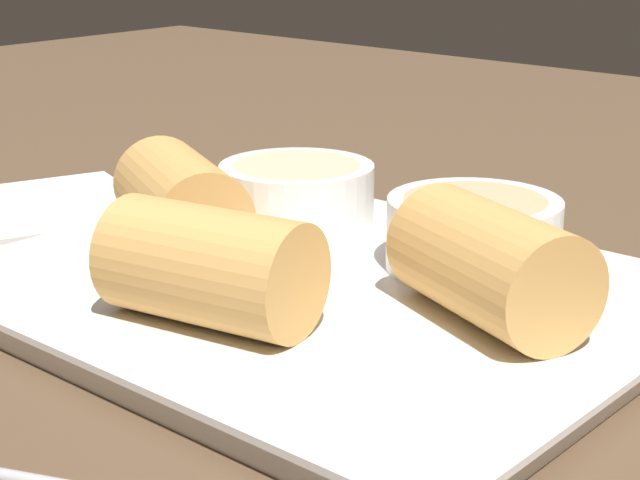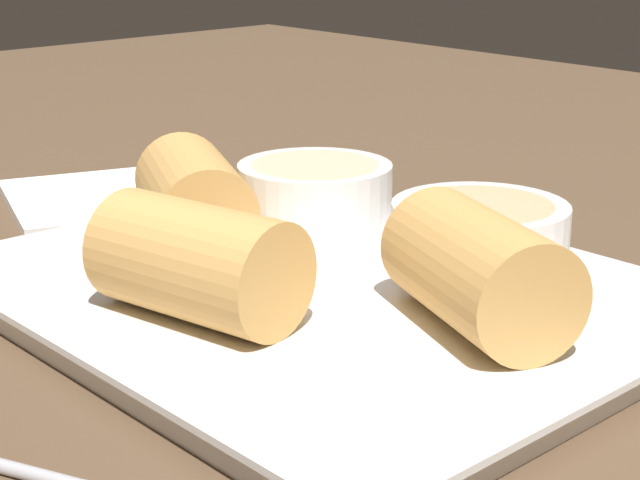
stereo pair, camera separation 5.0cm
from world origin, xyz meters
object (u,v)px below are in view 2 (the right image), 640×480
serving_plate (320,296)px  napkin (93,199)px  dipping_bowl_near (479,236)px  dipping_bowl_far (315,193)px

serving_plate → napkin: serving_plate is taller
dipping_bowl_near → dipping_bowl_far: 10.38cm
serving_plate → dipping_bowl_far: dipping_bowl_far is taller
serving_plate → dipping_bowl_near: 7.56cm
serving_plate → dipping_bowl_far: size_ratio=3.79×
dipping_bowl_near → dipping_bowl_far: size_ratio=1.00×
dipping_bowl_far → napkin: size_ratio=0.56×
dipping_bowl_near → dipping_bowl_far: same height
serving_plate → dipping_bowl_near: dipping_bowl_near is taller
serving_plate → dipping_bowl_far: 8.59cm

